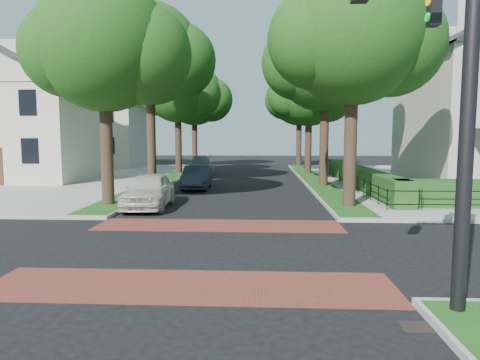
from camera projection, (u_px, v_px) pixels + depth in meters
name	position (u px, v px, depth m)	size (l,w,h in m)	color
ground	(208.00, 248.00, 12.55)	(120.00, 120.00, 0.00)	black
crosswalk_far	(219.00, 225.00, 15.73)	(9.00, 2.20, 0.01)	maroon
crosswalk_near	(190.00, 286.00, 9.37)	(9.00, 2.20, 0.01)	maroon
storm_drain	(420.00, 327.00, 7.37)	(0.65, 0.45, 0.01)	black
grass_strip_ne	(314.00, 179.00, 31.25)	(1.60, 29.80, 0.02)	#224D16
grass_strip_nw	(168.00, 178.00, 31.77)	(1.60, 29.80, 0.02)	#224D16
tree_right_near	(355.00, 36.00, 18.68)	(7.75, 6.67, 10.66)	black
tree_right_mid	(327.00, 60.00, 26.61)	(8.25, 7.09, 11.22)	black
tree_right_far	(310.00, 92.00, 35.63)	(7.25, 6.23, 9.74)	black
tree_right_back	(300.00, 98.00, 44.54)	(7.50, 6.45, 10.20)	black
tree_left_near	(108.00, 47.00, 19.25)	(7.50, 6.45, 10.20)	black
tree_left_mid	(152.00, 56.00, 27.10)	(8.00, 6.88, 11.48)	black
tree_left_far	(179.00, 90.00, 36.14)	(7.00, 6.02, 9.86)	black
tree_left_back	(196.00, 97.00, 45.07)	(7.75, 6.66, 10.44)	black
hedge_main_road	(358.00, 176.00, 27.00)	(1.00, 18.00, 1.20)	#194818
fence_main_road	(346.00, 179.00, 27.05)	(0.06, 18.00, 0.90)	black
house_left_near	(24.00, 111.00, 30.67)	(10.00, 9.00, 10.14)	beige
house_left_far	(98.00, 119.00, 44.58)	(10.00, 9.00, 10.14)	#B9B2A6
traffic_signal	(454.00, 54.00, 7.44)	(2.17, 2.00, 8.00)	black
parked_car_front	(149.00, 190.00, 19.59)	(1.91, 4.74, 1.61)	beige
parked_car_middle	(197.00, 177.00, 26.56)	(1.54, 4.40, 1.45)	#1F252F
parked_car_rear	(201.00, 166.00, 36.48)	(2.14, 5.26, 1.53)	slate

